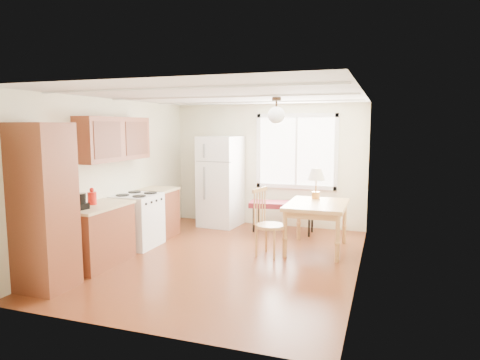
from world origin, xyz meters
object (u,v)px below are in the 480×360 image
at_px(bench, 283,205).
at_px(dining_table, 317,209).
at_px(refrigerator, 220,181).
at_px(chair, 265,217).

relative_size(bench, dining_table, 1.06).
xyz_separation_m(refrigerator, bench, (1.37, -0.17, -0.39)).
xyz_separation_m(bench, chair, (0.05, -1.52, 0.09)).
bearing_deg(chair, refrigerator, 143.45).
bearing_deg(bench, chair, -96.16).
bearing_deg(dining_table, refrigerator, 152.05).
bearing_deg(dining_table, bench, 129.14).
bearing_deg(chair, dining_table, 49.59).
bearing_deg(bench, refrigerator, 164.79).
height_order(refrigerator, dining_table, refrigerator).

